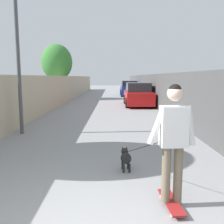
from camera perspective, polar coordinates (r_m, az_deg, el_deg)
The scene contains 10 objects.
ground_plane at distance 16.49m, azimuth -1.24°, elevation 1.46°, with size 80.00×80.00×0.00m, color gray.
wall_left at distance 14.86m, azimuth -14.14°, elevation 4.34°, with size 48.00×0.30×2.00m, color tan.
fence_right at distance 14.68m, azimuth 11.41°, elevation 4.60°, with size 48.00×0.30×2.11m, color #4C4C4C.
tree_left_mid at distance 21.94m, azimuth -12.72°, elevation 11.22°, with size 2.63×2.63×4.70m.
lamp_post at distance 8.86m, azimuth -21.23°, elevation 16.02°, with size 0.36×0.36×4.77m.
skateboard at distance 4.01m, azimuth 13.57°, elevation -19.67°, with size 0.81×0.26×0.08m.
person_skateboarder at distance 3.64m, azimuth 14.12°, elevation -5.03°, with size 0.25×0.71×1.74m.
dog at distance 5.15m, azimuth 3.26°, elevation -10.52°, with size 1.71×0.73×1.06m.
car_near at distance 16.59m, azimuth 6.07°, elevation 3.93°, with size 4.00×1.80×1.54m.
car_far at distance 25.33m, azimuth 4.03°, elevation 5.41°, with size 4.04×1.80×1.54m.
Camera 1 is at (-2.37, -0.40, 1.92)m, focal length 39.28 mm.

